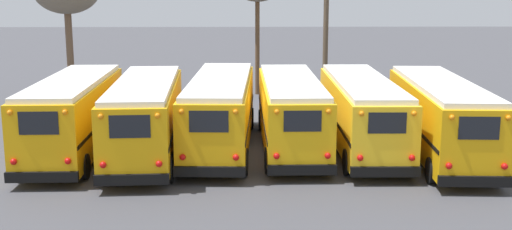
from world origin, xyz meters
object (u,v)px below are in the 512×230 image
object	(u,v)px
school_bus_0	(74,114)
school_bus_4	(361,111)
utility_pole	(326,39)
school_bus_3	(291,111)
school_bus_2	(221,110)
school_bus_1	(146,116)
school_bus_5	(440,116)

from	to	relation	value
school_bus_0	school_bus_4	size ratio (longest dim) A/B	0.92
school_bus_4	utility_pole	xyz separation A→B (m)	(-0.01, 12.47, 2.00)
school_bus_0	school_bus_3	size ratio (longest dim) A/B	0.96
school_bus_2	school_bus_0	bearing A→B (deg)	-171.97
school_bus_1	school_bus_5	distance (m)	11.93
school_bus_0	school_bus_4	distance (m)	11.96
school_bus_4	school_bus_5	distance (m)	3.21
school_bus_1	school_bus_4	size ratio (longest dim) A/B	0.95
school_bus_2	school_bus_3	xyz separation A→B (m)	(2.98, -0.00, -0.03)
school_bus_3	school_bus_5	world-z (taller)	school_bus_5
utility_pole	school_bus_0	bearing A→B (deg)	-131.99
school_bus_3	school_bus_4	world-z (taller)	school_bus_3
school_bus_0	school_bus_3	bearing A→B (deg)	5.34
school_bus_1	school_bus_0	bearing A→B (deg)	173.05
school_bus_2	school_bus_4	world-z (taller)	school_bus_2
school_bus_2	school_bus_4	bearing A→B (deg)	-0.67
school_bus_5	utility_pole	bearing A→B (deg)	102.36
school_bus_2	school_bus_3	world-z (taller)	school_bus_2
school_bus_2	utility_pole	bearing A→B (deg)	64.36
school_bus_1	utility_pole	xyz separation A→B (m)	(8.93, 13.61, 1.93)
school_bus_3	school_bus_4	size ratio (longest dim) A/B	0.96
school_bus_4	utility_pole	world-z (taller)	utility_pole
school_bus_1	school_bus_5	xyz separation A→B (m)	(11.93, -0.06, -0.03)
school_bus_3	school_bus_0	bearing A→B (deg)	-174.66
school_bus_1	utility_pole	world-z (taller)	utility_pole
school_bus_0	school_bus_4	xyz separation A→B (m)	(11.93, 0.77, -0.07)
school_bus_1	school_bus_3	world-z (taller)	school_bus_1
school_bus_2	utility_pole	world-z (taller)	utility_pole
school_bus_0	utility_pole	xyz separation A→B (m)	(11.92, 13.24, 1.93)
school_bus_3	utility_pole	distance (m)	12.91
school_bus_4	school_bus_3	bearing A→B (deg)	178.74
school_bus_3	utility_pole	size ratio (longest dim) A/B	1.44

